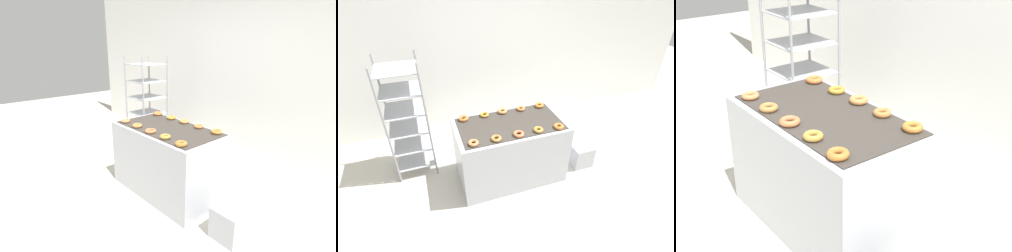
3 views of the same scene
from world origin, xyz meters
TOP-DOWN VIEW (x-y plane):
  - ground_plane at (0.00, 0.00)m, footprint 14.00×14.00m
  - wall_back at (0.00, 2.12)m, footprint 8.00×0.05m
  - fryer_machine at (0.00, 0.62)m, footprint 1.35×0.74m
  - baking_rack_cart at (-1.18, 1.20)m, footprint 0.50×0.50m
  - glaze_bin at (1.03, 0.50)m, footprint 0.29×0.30m
  - donut_near_leftmost at (-0.52, 0.37)m, footprint 0.12×0.12m
  - donut_near_left at (-0.26, 0.36)m, footprint 0.12×0.12m
  - donut_near_center at (0.01, 0.36)m, footprint 0.13×0.13m
  - donut_near_right at (0.25, 0.36)m, footprint 0.12×0.12m
  - donut_near_rightmost at (0.51, 0.34)m, footprint 0.12×0.12m
  - donut_far_leftmost at (-0.52, 0.89)m, footprint 0.13×0.13m
  - donut_far_left at (-0.25, 0.89)m, footprint 0.12×0.12m
  - donut_far_center at (-0.01, 0.90)m, footprint 0.13×0.13m
  - donut_far_right at (0.25, 0.89)m, footprint 0.12×0.12m
  - donut_far_rightmost at (0.51, 0.88)m, footprint 0.12×0.12m

SIDE VIEW (x-z plane):
  - ground_plane at x=0.00m, z-range 0.00..0.00m
  - glaze_bin at x=1.03m, z-range 0.00..0.32m
  - fryer_machine at x=0.00m, z-range 0.00..0.83m
  - baking_rack_cart at x=-1.18m, z-range 0.01..1.61m
  - donut_far_left at x=-0.25m, z-range 0.83..0.87m
  - donut_far_right at x=0.25m, z-range 0.83..0.87m
  - donut_near_left at x=-0.26m, z-range 0.83..0.87m
  - donut_near_leftmost at x=-0.52m, z-range 0.83..0.87m
  - donut_near_right at x=0.25m, z-range 0.83..0.87m
  - donut_near_center at x=0.01m, z-range 0.83..0.87m
  - donut_far_rightmost at x=0.51m, z-range 0.83..0.87m
  - donut_far_center at x=-0.01m, z-range 0.83..0.87m
  - donut_near_rightmost at x=0.51m, z-range 0.83..0.87m
  - donut_far_leftmost at x=-0.52m, z-range 0.83..0.87m
  - wall_back at x=0.00m, z-range 0.00..2.80m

